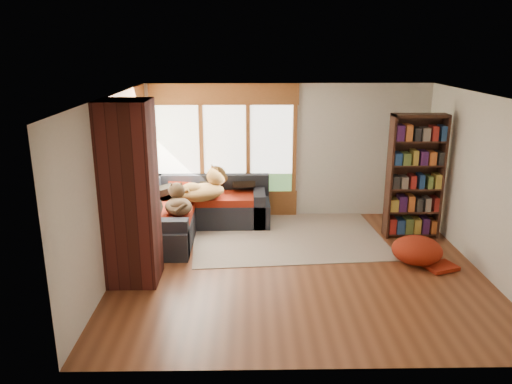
# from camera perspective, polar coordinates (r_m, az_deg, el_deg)

# --- Properties ---
(floor) EXTENTS (5.50, 5.50, 0.00)m
(floor) POSITION_cam_1_polar(r_m,az_deg,el_deg) (7.78, 4.78, -8.60)
(floor) COLOR brown
(floor) RESTS_ON ground
(ceiling) EXTENTS (5.50, 5.50, 0.00)m
(ceiling) POSITION_cam_1_polar(r_m,az_deg,el_deg) (7.08, 5.29, 10.81)
(ceiling) COLOR white
(wall_back) EXTENTS (5.50, 0.04, 2.60)m
(wall_back) POSITION_cam_1_polar(r_m,az_deg,el_deg) (9.74, 3.52, 4.67)
(wall_back) COLOR silver
(wall_back) RESTS_ON ground
(wall_front) EXTENTS (5.50, 0.04, 2.60)m
(wall_front) POSITION_cam_1_polar(r_m,az_deg,el_deg) (4.99, 7.95, -7.25)
(wall_front) COLOR silver
(wall_front) RESTS_ON ground
(wall_left) EXTENTS (0.04, 5.00, 2.60)m
(wall_left) POSITION_cam_1_polar(r_m,az_deg,el_deg) (7.55, -16.21, 0.52)
(wall_left) COLOR silver
(wall_left) RESTS_ON ground
(wall_right) EXTENTS (0.04, 5.00, 2.60)m
(wall_right) POSITION_cam_1_polar(r_m,az_deg,el_deg) (8.09, 24.78, 0.68)
(wall_right) COLOR silver
(wall_right) RESTS_ON ground
(windows_back) EXTENTS (2.82, 0.10, 1.90)m
(windows_back) POSITION_cam_1_polar(r_m,az_deg,el_deg) (9.68, -3.58, 4.90)
(windows_back) COLOR brown
(windows_back) RESTS_ON wall_back
(windows_left) EXTENTS (0.10, 2.62, 1.90)m
(windows_left) POSITION_cam_1_polar(r_m,az_deg,el_deg) (8.66, -14.05, 3.03)
(windows_left) COLOR brown
(windows_left) RESTS_ON wall_left
(roller_blind) EXTENTS (0.03, 0.72, 0.90)m
(roller_blind) POSITION_cam_1_polar(r_m,az_deg,el_deg) (9.37, -12.94, 6.61)
(roller_blind) COLOR #7A9B5D
(roller_blind) RESTS_ON wall_left
(brick_chimney) EXTENTS (0.70, 0.70, 2.60)m
(brick_chimney) POSITION_cam_1_polar(r_m,az_deg,el_deg) (7.14, -14.21, -0.24)
(brick_chimney) COLOR #471914
(brick_chimney) RESTS_ON ground
(sectional_sofa) EXTENTS (2.20, 2.20, 0.80)m
(sectional_sofa) POSITION_cam_1_polar(r_m,az_deg,el_deg) (9.28, -8.32, -2.47)
(sectional_sofa) COLOR black
(sectional_sofa) RESTS_ON ground
(area_rug) EXTENTS (3.50, 2.79, 0.01)m
(area_rug) POSITION_cam_1_polar(r_m,az_deg,el_deg) (9.00, 3.52, -4.95)
(area_rug) COLOR silver
(area_rug) RESTS_ON ground
(bookshelf) EXTENTS (0.93, 0.31, 2.18)m
(bookshelf) POSITION_cam_1_polar(r_m,az_deg,el_deg) (9.07, 17.71, 1.65)
(bookshelf) COLOR #381C12
(bookshelf) RESTS_ON ground
(pouf) EXTENTS (0.98, 0.98, 0.42)m
(pouf) POSITION_cam_1_polar(r_m,az_deg,el_deg) (8.23, 17.92, -6.27)
(pouf) COLOR #9E250F
(pouf) RESTS_ON area_rug
(dog_tan) EXTENTS (1.06, 0.98, 0.52)m
(dog_tan) POSITION_cam_1_polar(r_m,az_deg,el_deg) (9.05, -5.85, 0.40)
(dog_tan) COLOR olive
(dog_tan) RESTS_ON sectional_sofa
(dog_brindle) EXTENTS (0.58, 0.80, 0.40)m
(dog_brindle) POSITION_cam_1_polar(r_m,az_deg,el_deg) (8.45, -8.89, -1.30)
(dog_brindle) COLOR black
(dog_brindle) RESTS_ON sectional_sofa
(throw_pillows) EXTENTS (1.98, 1.68, 0.45)m
(throw_pillows) POSITION_cam_1_polar(r_m,az_deg,el_deg) (9.28, -8.10, 0.45)
(throw_pillows) COLOR black
(throw_pillows) RESTS_ON sectional_sofa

